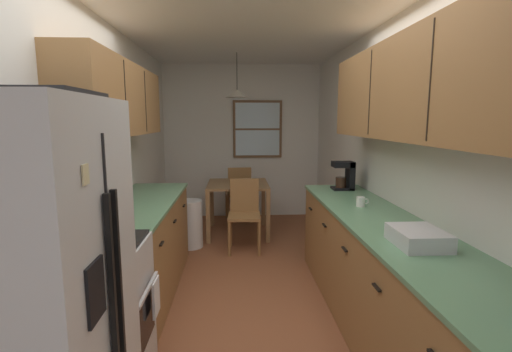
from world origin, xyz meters
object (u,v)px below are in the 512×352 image
Objects in this scene: dining_table at (238,191)px; dining_chair_far at (239,191)px; trash_bin at (191,224)px; table_serving_bowl at (238,182)px; microwave_over_range at (57,119)px; dish_rack at (418,237)px; storage_canister at (117,210)px; coffee_maker at (346,175)px; stove_range at (92,315)px; mug_spare at (361,202)px; dining_chair_near at (244,211)px; refrigerator at (27,314)px.

dining_table is 0.99× the size of dining_chair_far.
table_serving_bowl reaches higher than trash_bin.
microwave_over_range is 2.20m from dish_rack.
dining_table is 5.52× the size of storage_canister.
dining_chair_far reaches higher than table_serving_bowl.
dining_chair_far is at bearing 74.26° from microwave_over_range.
trash_bin is 2.04× the size of coffee_maker.
microwave_over_range reaches higher than stove_range.
stove_range is 10.01× the size of mug_spare.
trash_bin is 1.82× the size of dish_rack.
table_serving_bowl is at bearing 36.69° from trash_bin.
coffee_maker is at bearing -32.97° from dining_chair_near.
coffee_maker is (2.06, 1.72, 0.59)m from stove_range.
table_serving_bowl is at bearing 132.32° from coffee_maker.
stove_range is 1.22× the size of dining_chair_near.
refrigerator is at bearing -101.49° from dining_chair_far.
dish_rack is at bearing -18.57° from storage_canister.
dining_chair_near is 1.00× the size of dining_chair_far.
dining_chair_far is at bearing 61.79° from trash_bin.
storage_canister is at bearing 79.63° from microwave_over_range.
table_serving_bowl is (-1.06, 2.05, -0.17)m from mug_spare.
dining_chair_far is 5.59× the size of storage_canister.
stove_range is at bearing 92.77° from refrigerator.
stove_range is at bearing -112.31° from dining_chair_near.
coffee_maker is at bearing -60.52° from dining_chair_far.
dining_chair_far is 3.00m from mug_spare.
trash_bin is (0.29, 2.52, -0.16)m from stove_range.
mug_spare is (1.97, 0.34, -0.04)m from storage_canister.
dining_chair_near is at bearing 67.69° from stove_range.
coffee_maker is 0.90× the size of dish_rack.
stove_range is 6.83× the size of storage_canister.
mug_spare is at bearing 90.36° from dish_rack.
storage_canister reaches higher than dining_table.
microwave_over_range is 2.03× the size of coffee_maker.
refrigerator reaches higher than dining_chair_far.
microwave_over_range is 2.39m from mug_spare.
refrigerator is 2.80× the size of trash_bin.
stove_range is 1.22× the size of dining_chair_far.
storage_canister is at bearing -118.64° from dining_chair_near.
dining_chair_far is 2.36m from coffee_maker.
storage_canister is at bearing -110.36° from dining_table.
trash_bin is at bearing 170.87° from dining_chair_near.
dining_table is (1.03, 3.06, -1.02)m from microwave_over_range.
microwave_over_range is 0.90m from storage_canister.
storage_canister is at bearing 90.54° from stove_range.
table_serving_bowl is at bearing 117.26° from mug_spare.
table_serving_bowl is (0.88, 3.69, -0.09)m from refrigerator.
dining_chair_far is 2.65× the size of dish_rack.
mug_spare is at bearing -96.96° from coffee_maker.
dining_table is at bearing 76.89° from refrigerator.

